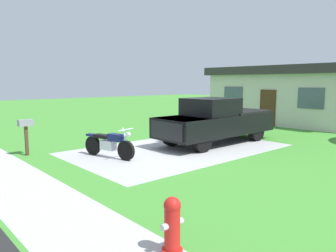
% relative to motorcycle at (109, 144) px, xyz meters
% --- Properties ---
extents(ground_plane, '(80.00, 80.00, 0.00)m').
position_rel_motorcycle_xyz_m(ground_plane, '(0.55, 2.72, -0.47)').
color(ground_plane, '#459233').
extents(driveway_pad, '(5.00, 8.14, 0.01)m').
position_rel_motorcycle_xyz_m(driveway_pad, '(0.55, 2.72, -0.47)').
color(driveway_pad, '#B3B3B3').
rests_on(driveway_pad, ground).
extents(sidewalk_strip, '(36.00, 1.80, 0.01)m').
position_rel_motorcycle_xyz_m(sidewalk_strip, '(0.55, -3.28, -0.47)').
color(sidewalk_strip, beige).
rests_on(sidewalk_strip, ground).
extents(motorcycle, '(2.17, 0.88, 1.09)m').
position_rel_motorcycle_xyz_m(motorcycle, '(0.00, 0.00, 0.00)').
color(motorcycle, black).
rests_on(motorcycle, ground).
extents(pickup_truck, '(2.04, 5.64, 1.90)m').
position_rel_motorcycle_xyz_m(pickup_truck, '(0.67, 4.82, 0.48)').
color(pickup_truck, black).
rests_on(pickup_truck, ground).
extents(fire_hydrant, '(0.32, 0.40, 0.87)m').
position_rel_motorcycle_xyz_m(fire_hydrant, '(6.03, -2.56, -0.05)').
color(fire_hydrant, red).
rests_on(fire_hydrant, ground).
extents(mailbox, '(0.26, 0.48, 1.26)m').
position_rel_motorcycle_xyz_m(mailbox, '(-2.19, -1.99, 0.51)').
color(mailbox, '#4C3823').
rests_on(mailbox, ground).
extents(neighbor_house, '(9.60, 5.60, 3.50)m').
position_rel_motorcycle_xyz_m(neighbor_house, '(-0.96, 13.83, 1.32)').
color(neighbor_house, beige).
rests_on(neighbor_house, ground).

